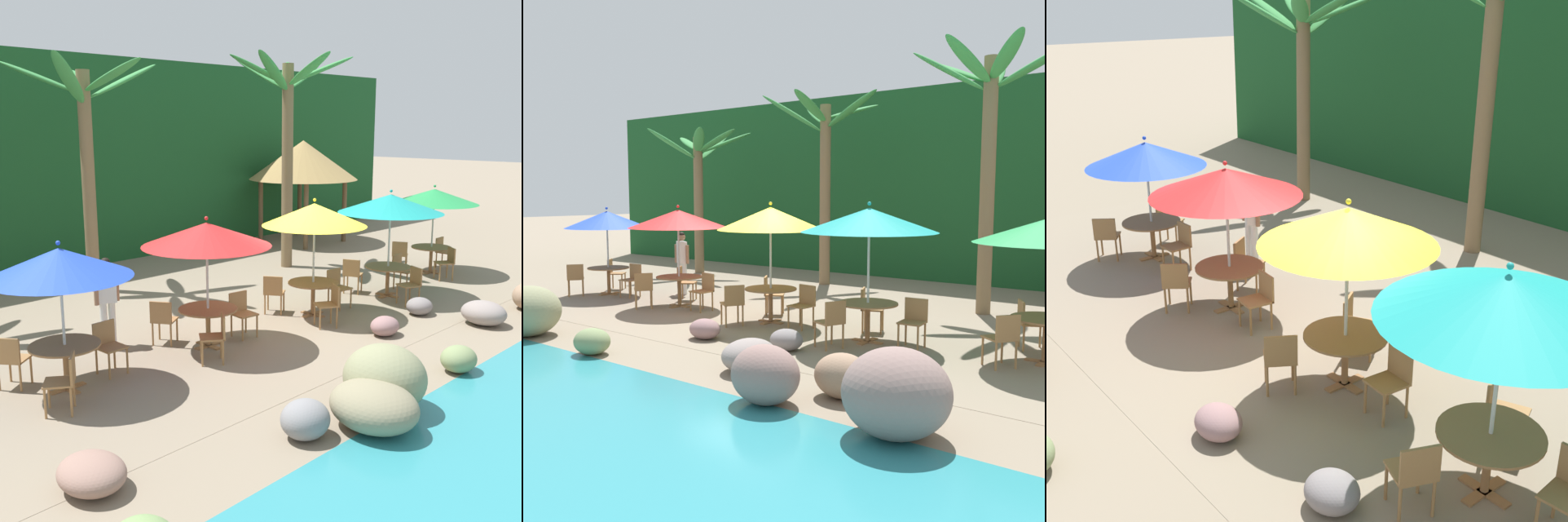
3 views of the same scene
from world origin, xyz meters
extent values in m
plane|color=gray|center=(0.00, 0.00, 0.00)|extent=(120.00, 120.00, 0.00)
cube|color=gray|center=(0.00, 0.00, 0.00)|extent=(18.00, 5.20, 0.01)
ellipsoid|color=gray|center=(0.38, -1.93, 0.19)|extent=(0.63, 0.53, 0.38)
ellipsoid|color=gray|center=(2.11, -1.67, 0.19)|extent=(0.60, 0.55, 0.38)
cylinder|color=silver|center=(-5.33, 0.16, 1.07)|extent=(0.04, 0.04, 2.14)
cone|color=blue|center=(-5.33, 0.16, 2.04)|extent=(2.22, 2.22, 0.45)
sphere|color=blue|center=(-5.33, 0.16, 2.34)|extent=(0.07, 0.07, 0.07)
cube|color=olive|center=(-5.33, 0.16, 0.01)|extent=(0.60, 0.12, 0.03)
cube|color=olive|center=(-5.33, 0.16, 0.01)|extent=(0.12, 0.60, 0.03)
cylinder|color=olive|center=(-5.33, 0.16, 0.37)|extent=(0.09, 0.09, 0.71)
cylinder|color=olive|center=(-5.33, 0.16, 0.72)|extent=(1.10, 1.10, 0.03)
cylinder|color=#9E7042|center=(-4.30, 0.03, 0.23)|extent=(0.04, 0.04, 0.45)
cylinder|color=#9E7042|center=(-4.65, 0.02, 0.23)|extent=(0.04, 0.04, 0.45)
cylinder|color=#9E7042|center=(-4.31, 0.39, 0.23)|extent=(0.04, 0.04, 0.45)
cylinder|color=#9E7042|center=(-4.67, 0.37, 0.23)|extent=(0.04, 0.04, 0.45)
cube|color=#9E7042|center=(-4.48, 0.20, 0.47)|extent=(0.44, 0.44, 0.03)
cube|color=#9E7042|center=(-4.49, 0.40, 0.66)|extent=(0.42, 0.05, 0.42)
cylinder|color=#9E7042|center=(-5.82, 1.09, 0.23)|extent=(0.04, 0.04, 0.45)
cylinder|color=#9E7042|center=(-5.60, 0.81, 0.23)|extent=(0.04, 0.04, 0.45)
cylinder|color=#9E7042|center=(-6.10, 0.87, 0.23)|extent=(0.04, 0.04, 0.45)
cylinder|color=#9E7042|center=(-5.88, 0.59, 0.23)|extent=(0.04, 0.04, 0.45)
cube|color=#9E7042|center=(-5.85, 0.84, 0.47)|extent=(0.59, 0.59, 0.03)
cube|color=#9E7042|center=(-6.01, 0.72, 0.66)|extent=(0.28, 0.36, 0.42)
cylinder|color=#9E7042|center=(-6.08, -0.57, 0.23)|extent=(0.04, 0.04, 0.45)
cylinder|color=#9E7042|center=(-5.87, -0.28, 0.23)|extent=(0.04, 0.04, 0.45)
cylinder|color=#9E7042|center=(-5.79, -0.78, 0.23)|extent=(0.04, 0.04, 0.45)
cylinder|color=#9E7042|center=(-5.58, -0.49, 0.23)|extent=(0.04, 0.04, 0.45)
cube|color=#9E7042|center=(-5.83, -0.53, 0.47)|extent=(0.59, 0.59, 0.03)
cube|color=#9E7042|center=(-5.67, -0.64, 0.66)|extent=(0.27, 0.36, 0.42)
cylinder|color=silver|center=(-2.47, 0.08, 1.11)|extent=(0.04, 0.04, 2.23)
cone|color=red|center=(-2.47, 0.08, 2.13)|extent=(2.37, 2.37, 0.43)
sphere|color=red|center=(-2.47, 0.08, 2.42)|extent=(0.07, 0.07, 0.07)
cube|color=olive|center=(-2.47, 0.08, 0.01)|extent=(0.60, 0.12, 0.03)
cube|color=olive|center=(-2.47, 0.08, 0.01)|extent=(0.12, 0.60, 0.03)
cylinder|color=olive|center=(-2.47, 0.08, 0.37)|extent=(0.09, 0.09, 0.71)
cylinder|color=olive|center=(-2.47, 0.08, 0.72)|extent=(1.10, 1.10, 0.03)
cylinder|color=#9E7042|center=(-1.47, -0.21, 0.23)|extent=(0.04, 0.04, 0.45)
cylinder|color=#9E7042|center=(-1.82, -0.17, 0.23)|extent=(0.04, 0.04, 0.45)
cylinder|color=#9E7042|center=(-1.42, 0.14, 0.23)|extent=(0.04, 0.04, 0.45)
cylinder|color=#9E7042|center=(-1.78, 0.18, 0.23)|extent=(0.04, 0.04, 0.45)
cube|color=#9E7042|center=(-1.62, -0.01, 0.47)|extent=(0.46, 0.46, 0.03)
cube|color=#9E7042|center=(-1.60, 0.18, 0.66)|extent=(0.42, 0.08, 0.42)
cylinder|color=#9E7042|center=(-2.88, 1.04, 0.23)|extent=(0.04, 0.04, 0.45)
cylinder|color=#9E7042|center=(-2.68, 0.74, 0.23)|extent=(0.04, 0.04, 0.45)
cylinder|color=#9E7042|center=(-3.18, 0.85, 0.23)|extent=(0.04, 0.04, 0.45)
cylinder|color=#9E7042|center=(-2.98, 0.55, 0.23)|extent=(0.04, 0.04, 0.45)
cube|color=#9E7042|center=(-2.93, 0.79, 0.47)|extent=(0.58, 0.58, 0.03)
cube|color=#9E7042|center=(-3.10, 0.69, 0.66)|extent=(0.26, 0.37, 0.42)
cylinder|color=#9E7042|center=(-3.23, -0.63, 0.23)|extent=(0.04, 0.04, 0.45)
cylinder|color=#9E7042|center=(-3.01, -0.35, 0.23)|extent=(0.04, 0.04, 0.45)
cylinder|color=#9E7042|center=(-2.94, -0.85, 0.23)|extent=(0.04, 0.04, 0.45)
cylinder|color=#9E7042|center=(-2.73, -0.56, 0.23)|extent=(0.04, 0.04, 0.45)
cube|color=#9E7042|center=(-2.98, -0.60, 0.47)|extent=(0.59, 0.59, 0.03)
cube|color=#9E7042|center=(-2.82, -0.72, 0.66)|extent=(0.28, 0.36, 0.42)
cylinder|color=silver|center=(0.45, -0.03, 1.15)|extent=(0.04, 0.04, 2.31)
cone|color=yellow|center=(0.45, -0.03, 2.21)|extent=(2.24, 2.24, 0.47)
sphere|color=yellow|center=(0.45, -0.03, 2.52)|extent=(0.07, 0.07, 0.07)
cube|color=olive|center=(0.45, -0.03, 0.01)|extent=(0.60, 0.12, 0.03)
cube|color=olive|center=(0.45, -0.03, 0.01)|extent=(0.12, 0.60, 0.03)
cylinder|color=olive|center=(0.45, -0.03, 0.37)|extent=(0.09, 0.09, 0.71)
cylinder|color=olive|center=(0.45, -0.03, 0.72)|extent=(1.10, 1.10, 0.03)
cylinder|color=#9E7042|center=(1.46, -0.31, 0.23)|extent=(0.04, 0.04, 0.45)
cylinder|color=#9E7042|center=(1.10, -0.27, 0.23)|extent=(0.04, 0.04, 0.45)
cylinder|color=#9E7042|center=(1.49, 0.05, 0.23)|extent=(0.04, 0.04, 0.45)
cylinder|color=#9E7042|center=(1.14, 0.08, 0.23)|extent=(0.04, 0.04, 0.45)
cube|color=#9E7042|center=(1.30, -0.11, 0.47)|extent=(0.46, 0.46, 0.03)
cube|color=#9E7042|center=(1.32, 0.09, 0.66)|extent=(0.42, 0.08, 0.42)
cylinder|color=#9E7042|center=(0.05, 0.93, 0.23)|extent=(0.04, 0.04, 0.45)
cylinder|color=#9E7042|center=(0.24, 0.63, 0.23)|extent=(0.04, 0.04, 0.45)
cylinder|color=#9E7042|center=(-0.25, 0.74, 0.23)|extent=(0.04, 0.04, 0.45)
cylinder|color=#9E7042|center=(-0.06, 0.44, 0.23)|extent=(0.04, 0.04, 0.45)
cube|color=#9E7042|center=(-0.01, 0.69, 0.47)|extent=(0.58, 0.58, 0.03)
cube|color=#9E7042|center=(-0.18, 0.58, 0.66)|extent=(0.26, 0.37, 0.42)
cylinder|color=#9E7042|center=(-0.25, -0.80, 0.23)|extent=(0.04, 0.04, 0.45)
cylinder|color=#9E7042|center=(-0.06, -0.50, 0.23)|extent=(0.04, 0.04, 0.45)
cylinder|color=#9E7042|center=(0.05, -0.99, 0.23)|extent=(0.04, 0.04, 0.45)
cylinder|color=#9E7042|center=(0.24, -0.69, 0.23)|extent=(0.04, 0.04, 0.45)
cube|color=#9E7042|center=(0.00, -0.75, 0.47)|extent=(0.58, 0.58, 0.03)
cube|color=#9E7042|center=(0.17, -0.85, 0.66)|extent=(0.25, 0.37, 0.42)
cylinder|color=silver|center=(2.94, -0.30, 1.17)|extent=(0.04, 0.04, 2.35)
cone|color=teal|center=(2.94, -0.30, 2.25)|extent=(2.49, 2.49, 0.44)
sphere|color=teal|center=(2.94, -0.30, 2.54)|extent=(0.07, 0.07, 0.07)
cube|color=olive|center=(2.94, -0.30, 0.01)|extent=(0.60, 0.12, 0.03)
cube|color=olive|center=(2.94, -0.30, 0.01)|extent=(0.12, 0.60, 0.03)
cylinder|color=olive|center=(2.94, -0.30, 0.37)|extent=(0.09, 0.09, 0.71)
cylinder|color=olive|center=(2.94, -0.30, 0.72)|extent=(1.10, 1.10, 0.03)
cylinder|color=#9E7042|center=(3.62, -0.42, 0.23)|extent=(0.04, 0.04, 0.45)
cylinder|color=#9E7042|center=(3.59, -0.06, 0.23)|extent=(0.04, 0.04, 0.45)
cube|color=#9E7042|center=(3.79, -0.23, 0.47)|extent=(0.45, 0.45, 0.03)
cylinder|color=#9E7042|center=(2.71, 0.72, 0.23)|extent=(0.04, 0.04, 0.45)
cylinder|color=#9E7042|center=(2.85, 0.39, 0.23)|extent=(0.04, 0.04, 0.45)
cylinder|color=#9E7042|center=(2.38, 0.59, 0.23)|extent=(0.04, 0.04, 0.45)
cylinder|color=#9E7042|center=(2.52, 0.26, 0.23)|extent=(0.04, 0.04, 0.45)
cube|color=#9E7042|center=(2.61, 0.49, 0.47)|extent=(0.55, 0.55, 0.03)
cube|color=#9E7042|center=(2.43, 0.41, 0.66)|extent=(0.19, 0.40, 0.42)
cylinder|color=#9E7042|center=(2.37, -1.17, 0.23)|extent=(0.04, 0.04, 0.45)
cylinder|color=#9E7042|center=(2.51, -0.84, 0.23)|extent=(0.04, 0.04, 0.45)
cylinder|color=#9E7042|center=(2.70, -1.31, 0.23)|extent=(0.04, 0.04, 0.45)
cylinder|color=#9E7042|center=(2.84, -0.98, 0.23)|extent=(0.04, 0.04, 0.45)
cube|color=#9E7042|center=(2.60, -1.08, 0.47)|extent=(0.55, 0.55, 0.03)
cube|color=#9E7042|center=(2.79, -1.16, 0.66)|extent=(0.20, 0.40, 0.42)
cylinder|color=brown|center=(-6.65, 4.92, 2.32)|extent=(0.32, 0.32, 4.63)
ellipsoid|color=#388942|center=(-5.72, 4.85, 4.46)|extent=(1.82, 0.50, 0.75)
ellipsoid|color=#388942|center=(-5.97, 5.56, 4.45)|extent=(1.55, 1.48, 0.79)
ellipsoid|color=#388942|center=(-6.78, 5.85, 4.37)|extent=(0.58, 1.70, 1.05)
ellipsoid|color=#388942|center=(-7.49, 5.33, 4.48)|extent=(1.79, 1.11, 0.68)
ellipsoid|color=#388942|center=(-7.55, 4.66, 4.39)|extent=(1.73, 0.82, 1.00)
ellipsoid|color=#388942|center=(-7.01, 4.06, 4.38)|extent=(0.98, 1.69, 1.02)
ellipsoid|color=#388942|center=(-5.97, 4.29, 4.47)|extent=(1.57, 1.48, 0.73)
cylinder|color=brown|center=(-1.71, 5.29, 2.66)|extent=(0.32, 0.32, 5.33)
cylinder|color=white|center=(-3.86, 1.40, 0.43)|extent=(0.13, 0.13, 0.86)
cylinder|color=white|center=(-3.68, 1.40, 0.43)|extent=(0.13, 0.13, 0.86)
cube|color=white|center=(-3.77, 1.40, 1.15)|extent=(0.39, 0.33, 0.58)
cylinder|color=#9E7051|center=(-3.99, 1.40, 1.10)|extent=(0.08, 0.08, 0.50)
cylinder|color=#9E7051|center=(-3.55, 1.40, 1.10)|extent=(0.08, 0.08, 0.50)
sphere|color=#9E7051|center=(-3.77, 1.40, 1.56)|extent=(0.21, 0.21, 0.21)
sphere|color=black|center=(-3.77, 1.40, 1.61)|extent=(0.18, 0.18, 0.18)
camera|label=1|loc=(-9.99, -8.61, 4.08)|focal=44.30mm
camera|label=2|loc=(8.35, -9.93, 2.71)|focal=41.81mm
camera|label=3|loc=(6.32, -5.37, 4.89)|focal=47.70mm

